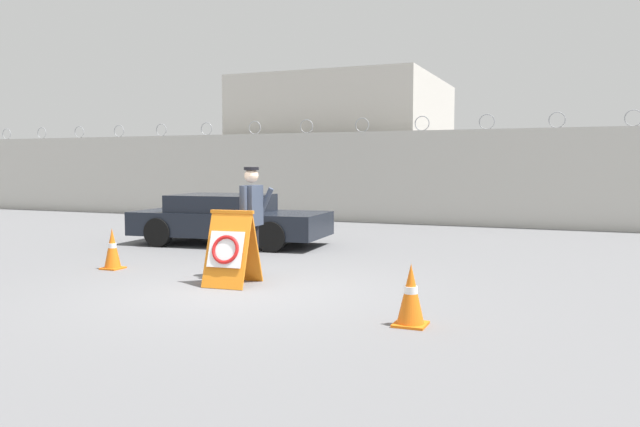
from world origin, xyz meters
TOP-DOWN VIEW (x-y plane):
  - ground_plane at (0.00, 0.00)m, footprint 90.00×90.00m
  - perimeter_wall at (0.00, 11.15)m, footprint 36.00×0.30m
  - building_block at (-4.15, 15.76)m, footprint 7.22×7.27m
  - barricade_sign at (-0.39, 0.26)m, footprint 0.74×0.85m
  - security_guard at (-0.40, 0.96)m, footprint 0.38×0.65m
  - traffic_cone_near at (-3.11, 0.74)m, footprint 0.34×0.34m
  - traffic_cone_mid at (2.78, -1.06)m, footprint 0.37×0.37m
  - parked_car_front_coupe at (-2.96, 4.49)m, footprint 4.59×2.19m

SIDE VIEW (x-z plane):
  - ground_plane at x=0.00m, z-range 0.00..0.00m
  - traffic_cone_mid at x=2.78m, z-range 0.00..0.72m
  - traffic_cone_near at x=-3.11m, z-range 0.00..0.73m
  - barricade_sign at x=-0.39m, z-range 0.00..1.16m
  - parked_car_front_coupe at x=-2.96m, z-range 0.01..1.18m
  - security_guard at x=-0.40m, z-range 0.12..1.94m
  - perimeter_wall at x=0.00m, z-range -0.22..3.14m
  - building_block at x=-4.15m, z-range 0.00..5.16m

